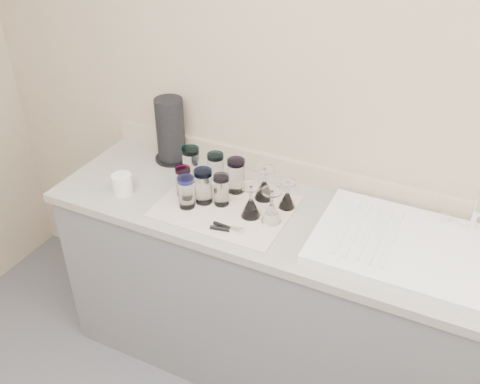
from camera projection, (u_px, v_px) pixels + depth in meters
The scene contains 18 objects.
room_envelope at pixel (53, 277), 0.94m from camera, with size 3.54×3.50×2.52m.
counter_unit at pixel (282, 296), 2.45m from camera, with size 2.06×0.62×0.90m.
sink_unit at pixel (425, 251), 1.99m from camera, with size 0.82×0.50×0.22m.
dish_towel at pixel (225, 207), 2.26m from camera, with size 0.55×0.42×0.01m, color silver.
tumbler_teal at pixel (191, 164), 2.40m from camera, with size 0.08×0.08×0.16m.
tumbler_cyan at pixel (216, 169), 2.37m from camera, with size 0.07×0.07×0.15m.
tumbler_purple at pixel (236, 175), 2.32m from camera, with size 0.08×0.08×0.15m.
tumbler_magenta at pixel (183, 181), 2.30m from camera, with size 0.07×0.07×0.13m.
tumbler_blue at pixel (203, 186), 2.25m from camera, with size 0.08×0.08×0.15m.
tumbler_lavender at pixel (221, 190), 2.24m from camera, with size 0.07×0.07×0.14m.
tumbler_extra at pixel (186, 192), 2.22m from camera, with size 0.07×0.07×0.14m.
goblet_back_left at pixel (264, 188), 2.28m from camera, with size 0.08×0.08×0.15m.
goblet_back_right at pixel (287, 198), 2.23m from camera, with size 0.07×0.07×0.12m.
goblet_front_left at pixel (251, 206), 2.17m from camera, with size 0.08×0.08×0.15m.
goblet_front_right at pixel (271, 211), 2.14m from camera, with size 0.08×0.08×0.15m.
can_opener at pixel (227, 229), 2.11m from camera, with size 0.13×0.05×0.02m.
white_mug at pixel (122, 184), 2.33m from camera, with size 0.13×0.12×0.09m.
paper_towel_roll at pixel (170, 131), 2.52m from camera, with size 0.17×0.17×0.31m.
Camera 1 is at (0.61, -0.49, 2.20)m, focal length 40.00 mm.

